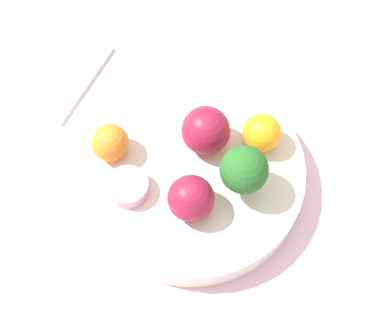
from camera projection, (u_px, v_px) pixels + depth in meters
name	position (u px, v px, depth m)	size (l,w,h in m)	color
ground_plane	(192.00, 188.00, 0.67)	(6.00, 6.00, 0.00)	gray
table_surface	(192.00, 184.00, 0.66)	(1.20, 1.20, 0.02)	silver
bowl	(192.00, 174.00, 0.63)	(0.26, 0.26, 0.04)	silver
broccoli	(244.00, 170.00, 0.57)	(0.05, 0.05, 0.07)	#99C17A
apple_red	(191.00, 198.00, 0.57)	(0.05, 0.05, 0.05)	maroon
apple_green	(206.00, 130.00, 0.60)	(0.06, 0.06, 0.06)	maroon
orange_front	(262.00, 133.00, 0.61)	(0.04, 0.04, 0.04)	orange
orange_back	(110.00, 142.00, 0.60)	(0.04, 0.04, 0.04)	orange
small_cup	(128.00, 187.00, 0.59)	(0.05, 0.05, 0.02)	#EA9EC6
napkin	(40.00, 65.00, 0.73)	(0.19, 0.18, 0.01)	silver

